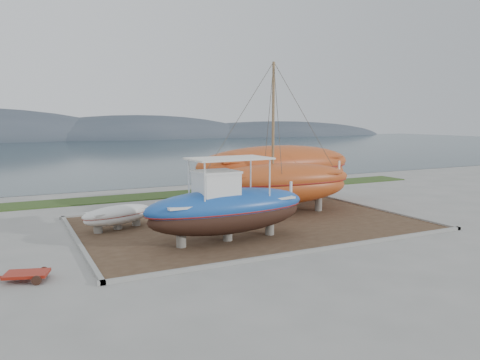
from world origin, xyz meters
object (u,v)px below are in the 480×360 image
orange_sailboat (280,140)px  red_trailer (27,277)px  white_dinghy (118,218)px  orange_bare_hull (276,176)px  blue_caique (228,200)px

orange_sailboat → red_trailer: size_ratio=4.25×
white_dinghy → orange_bare_hull: size_ratio=0.34×
white_dinghy → red_trailer: 7.86m
white_dinghy → red_trailer: bearing=-146.7°
orange_bare_hull → red_trailer: bearing=-154.2°
white_dinghy → orange_sailboat: size_ratio=0.42×
orange_sailboat → orange_bare_hull: orange_sailboat is taller
white_dinghy → red_trailer: (-4.61, -6.35, -0.50)m
orange_sailboat → blue_caique: bearing=-136.7°
orange_bare_hull → red_trailer: (-15.64, -8.62, -1.84)m
blue_caique → orange_bare_hull: (6.90, 6.98, -0.03)m
blue_caique → orange_bare_hull: size_ratio=0.69×
blue_caique → orange_sailboat: orange_sailboat is taller
orange_bare_hull → white_dinghy: bearing=-171.4°
blue_caique → white_dinghy: bearing=129.0°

